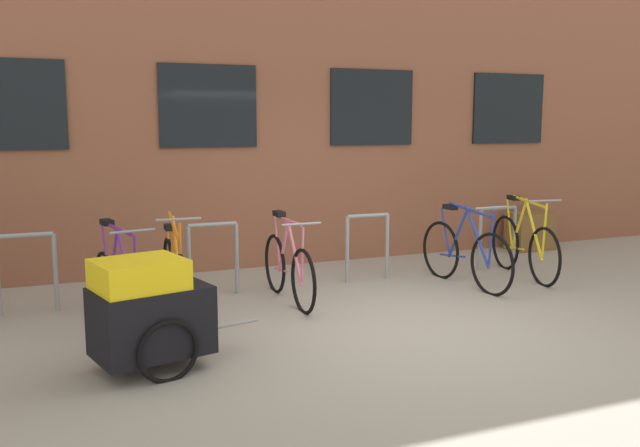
# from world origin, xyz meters

# --- Properties ---
(ground_plane) EXTENTS (42.00, 42.00, 0.00)m
(ground_plane) POSITION_xyz_m (0.00, 0.00, 0.00)
(ground_plane) COLOR #9E998E
(storefront_building) EXTENTS (28.00, 7.83, 5.50)m
(storefront_building) POSITION_xyz_m (0.00, 7.10, 2.75)
(storefront_building) COLOR brown
(storefront_building) RESTS_ON ground
(bike_rack) EXTENTS (6.62, 0.05, 0.87)m
(bike_rack) POSITION_xyz_m (-0.48, 1.90, 0.53)
(bike_rack) COLOR gray
(bike_rack) RESTS_ON ground
(bicycle_purple) EXTENTS (0.51, 1.65, 1.02)m
(bicycle_purple) POSITION_xyz_m (-2.60, 1.32, 0.37)
(bicycle_purple) COLOR black
(bicycle_purple) RESTS_ON ground
(bicycle_yellow) EXTENTS (0.48, 1.77, 1.09)m
(bicycle_yellow) POSITION_xyz_m (2.53, 1.35, 0.41)
(bicycle_yellow) COLOR black
(bicycle_yellow) RESTS_ON ground
(bicycle_blue) EXTENTS (0.44, 1.76, 1.06)m
(bicycle_blue) POSITION_xyz_m (1.52, 1.21, 0.40)
(bicycle_blue) COLOR black
(bicycle_blue) RESTS_ON ground
(bicycle_pink) EXTENTS (0.44, 1.69, 1.02)m
(bicycle_pink) POSITION_xyz_m (-0.76, 1.33, 0.39)
(bicycle_pink) COLOR black
(bicycle_pink) RESTS_ON ground
(bicycle_orange) EXTENTS (0.44, 1.76, 1.11)m
(bicycle_orange) POSITION_xyz_m (-2.04, 1.31, 0.40)
(bicycle_orange) COLOR black
(bicycle_orange) RESTS_ON ground
(bike_trailer) EXTENTS (1.48, 0.80, 0.95)m
(bike_trailer) POSITION_xyz_m (-2.53, -0.27, 0.49)
(bike_trailer) COLOR black
(bike_trailer) RESTS_ON ground
(planter_box) EXTENTS (0.70, 0.44, 0.60)m
(planter_box) POSITION_xyz_m (3.87, 2.85, 0.30)
(planter_box) COLOR brown
(planter_box) RESTS_ON ground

